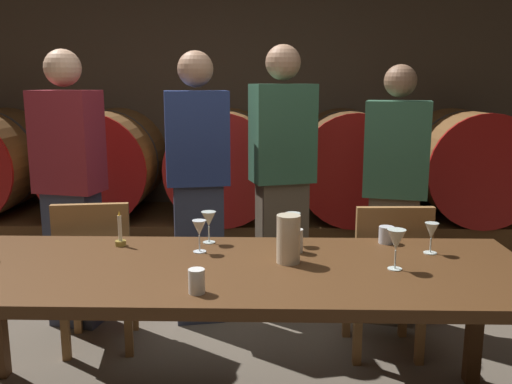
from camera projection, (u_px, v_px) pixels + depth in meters
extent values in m
cube|color=#473A2D|center=(230.00, 107.00, 4.94)|extent=(6.76, 0.24, 2.58)
cube|color=brown|center=(226.00, 240.00, 4.61)|extent=(6.09, 0.90, 0.44)
cylinder|color=#9E1411|center=(12.00, 155.00, 4.98)|extent=(0.85, 0.03, 0.85)
cylinder|color=brown|center=(106.00, 162.00, 4.51)|extent=(0.84, 0.88, 0.84)
cylinder|color=#9E1411|center=(88.00, 171.00, 4.06)|extent=(0.85, 0.03, 0.85)
cylinder|color=#9E1411|center=(121.00, 155.00, 4.96)|extent=(0.85, 0.03, 0.85)
cylinder|color=#2D2D33|center=(106.00, 162.00, 4.51)|extent=(0.85, 0.04, 0.85)
cylinder|color=brown|center=(225.00, 163.00, 4.49)|extent=(0.84, 0.88, 0.84)
cylinder|color=#B21C16|center=(220.00, 172.00, 4.04)|extent=(0.85, 0.03, 0.85)
cylinder|color=#B21C16|center=(229.00, 155.00, 4.94)|extent=(0.85, 0.03, 0.85)
cylinder|color=#2D2D33|center=(225.00, 163.00, 4.49)|extent=(0.85, 0.04, 0.85)
cylinder|color=#513319|center=(348.00, 163.00, 4.46)|extent=(0.84, 0.88, 0.84)
cylinder|color=#9E1411|center=(356.00, 172.00, 4.02)|extent=(0.85, 0.03, 0.85)
cylinder|color=#9E1411|center=(340.00, 156.00, 4.91)|extent=(0.85, 0.03, 0.85)
cylinder|color=#2D2D33|center=(348.00, 163.00, 4.46)|extent=(0.85, 0.04, 0.85)
cylinder|color=brown|center=(465.00, 164.00, 4.44)|extent=(0.84, 0.88, 0.84)
cylinder|color=#9E1411|center=(487.00, 173.00, 3.99)|extent=(0.85, 0.03, 0.85)
cylinder|color=#9E1411|center=(448.00, 156.00, 4.89)|extent=(0.85, 0.03, 0.85)
cylinder|color=#2D2D33|center=(465.00, 164.00, 4.44)|extent=(0.85, 0.04, 0.85)
cube|color=#4C2D16|center=(227.00, 272.00, 2.36)|extent=(2.59, 0.89, 0.05)
cube|color=#4C2D16|center=(475.00, 318.00, 2.79)|extent=(0.07, 0.07, 0.69)
cube|color=olive|center=(99.00, 272.00, 3.18)|extent=(0.45, 0.45, 0.04)
cube|color=olive|center=(92.00, 242.00, 2.96)|extent=(0.40, 0.10, 0.42)
cube|color=olive|center=(134.00, 297.00, 3.41)|extent=(0.05, 0.05, 0.42)
cube|color=olive|center=(77.00, 300.00, 3.37)|extent=(0.05, 0.05, 0.42)
cube|color=olive|center=(128.00, 321.00, 3.08)|extent=(0.05, 0.05, 0.42)
cube|color=olive|center=(65.00, 324.00, 3.04)|extent=(0.05, 0.05, 0.42)
cube|color=olive|center=(384.00, 276.00, 3.11)|extent=(0.41, 0.41, 0.04)
cube|color=olive|center=(394.00, 246.00, 2.89)|extent=(0.40, 0.05, 0.42)
cube|color=olive|center=(404.00, 303.00, 3.33)|extent=(0.05, 0.05, 0.42)
cube|color=olive|center=(347.00, 303.00, 3.32)|extent=(0.05, 0.05, 0.42)
cube|color=olive|center=(421.00, 328.00, 2.99)|extent=(0.05, 0.05, 0.42)
cube|color=olive|center=(358.00, 328.00, 2.99)|extent=(0.05, 0.05, 0.42)
cube|color=#33384C|center=(75.00, 258.00, 3.48)|extent=(0.34, 0.26, 0.85)
cube|color=maroon|center=(67.00, 142.00, 3.33)|extent=(0.42, 0.32, 0.61)
sphere|color=#D8A884|center=(62.00, 68.00, 3.25)|extent=(0.22, 0.22, 0.22)
cube|color=#33384C|center=(199.00, 252.00, 3.53)|extent=(0.33, 0.26, 0.89)
cube|color=navy|center=(197.00, 138.00, 3.39)|extent=(0.42, 0.31, 0.57)
sphere|color=tan|center=(195.00, 69.00, 3.31)|extent=(0.22, 0.22, 0.22)
cube|color=brown|center=(281.00, 248.00, 3.62)|extent=(0.35, 0.28, 0.89)
cube|color=#336047|center=(282.00, 133.00, 3.48)|extent=(0.43, 0.34, 0.61)
sphere|color=tan|center=(283.00, 62.00, 3.39)|extent=(0.22, 0.22, 0.22)
cube|color=brown|center=(392.00, 259.00, 3.52)|extent=(0.34, 0.27, 0.82)
cube|color=#336047|center=(397.00, 149.00, 3.38)|extent=(0.43, 0.32, 0.58)
sphere|color=#8C664C|center=(400.00, 81.00, 3.30)|extent=(0.19, 0.19, 0.19)
cylinder|color=olive|center=(121.00, 243.00, 2.65)|extent=(0.05, 0.05, 0.02)
cylinder|color=#EDE5CC|center=(120.00, 228.00, 2.63)|extent=(0.02, 0.02, 0.12)
cone|color=yellow|center=(119.00, 213.00, 2.62)|extent=(0.01, 0.01, 0.02)
cylinder|color=beige|center=(288.00, 239.00, 2.39)|extent=(0.10, 0.10, 0.21)
cylinder|color=white|center=(200.00, 252.00, 2.55)|extent=(0.06, 0.06, 0.00)
cylinder|color=white|center=(200.00, 243.00, 2.55)|extent=(0.01, 0.01, 0.08)
cone|color=white|center=(199.00, 228.00, 2.53)|extent=(0.06, 0.06, 0.07)
cylinder|color=silver|center=(209.00, 242.00, 2.70)|extent=(0.06, 0.06, 0.00)
cylinder|color=silver|center=(209.00, 234.00, 2.69)|extent=(0.01, 0.01, 0.08)
cone|color=silver|center=(209.00, 219.00, 2.68)|extent=(0.07, 0.07, 0.07)
cylinder|color=silver|center=(292.00, 244.00, 2.68)|extent=(0.06, 0.06, 0.00)
cylinder|color=silver|center=(293.00, 235.00, 2.67)|extent=(0.01, 0.01, 0.08)
cone|color=silver|center=(293.00, 220.00, 2.65)|extent=(0.07, 0.07, 0.07)
cylinder|color=silver|center=(395.00, 269.00, 2.32)|extent=(0.06, 0.06, 0.00)
cylinder|color=silver|center=(395.00, 259.00, 2.31)|extent=(0.01, 0.01, 0.08)
cone|color=silver|center=(396.00, 240.00, 2.30)|extent=(0.08, 0.08, 0.09)
cylinder|color=silver|center=(430.00, 253.00, 2.54)|extent=(0.06, 0.06, 0.00)
cylinder|color=silver|center=(431.00, 245.00, 2.53)|extent=(0.01, 0.01, 0.07)
cone|color=silver|center=(431.00, 231.00, 2.52)|extent=(0.06, 0.06, 0.07)
cylinder|color=white|center=(197.00, 281.00, 2.05)|extent=(0.06, 0.06, 0.09)
cylinder|color=white|center=(296.00, 241.00, 2.54)|extent=(0.06, 0.06, 0.11)
cylinder|color=silver|center=(386.00, 235.00, 2.69)|extent=(0.07, 0.07, 0.08)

